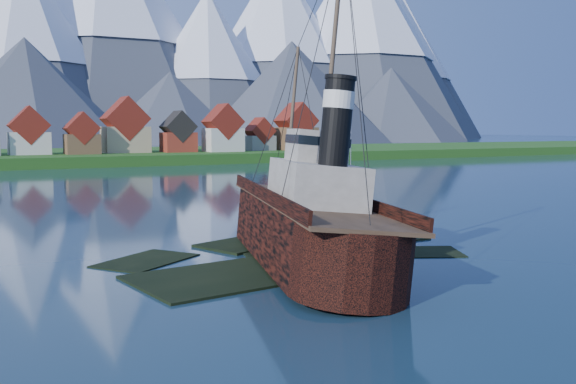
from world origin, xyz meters
name	(u,v)px	position (x,y,z in m)	size (l,w,h in m)	color
ground	(279,264)	(0.00, 0.00, 0.00)	(1400.00, 1400.00, 0.00)	#172E41
shoal	(286,261)	(1.78, 2.15, -0.35)	(31.71, 21.24, 1.14)	black
shore_bank	(31,162)	(0.00, 170.00, 0.00)	(600.00, 80.00, 3.20)	#194513
seawall	(48,169)	(0.00, 132.00, 0.00)	(600.00, 2.50, 2.00)	#3F3D38
tugboat_wreck	(294,221)	(1.71, 0.63, 3.26)	(7.64, 32.93, 26.09)	black
sailboat_d	(350,180)	(48.50, 63.16, 0.28)	(5.95, 8.97, 12.16)	silver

